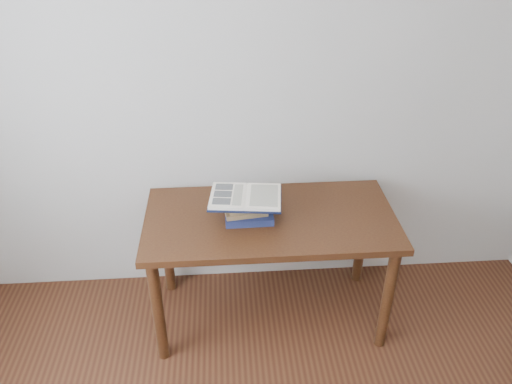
{
  "coord_description": "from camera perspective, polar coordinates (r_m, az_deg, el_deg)",
  "views": [
    {
      "loc": [
        -0.13,
        -0.71,
        2.16
      ],
      "look_at": [
        0.02,
        1.27,
        0.91
      ],
      "focal_mm": 35.0,
      "sensor_mm": 36.0,
      "label": 1
    }
  ],
  "objects": [
    {
      "name": "open_book",
      "position": [
        2.47,
        -1.19,
        -0.58
      ],
      "size": [
        0.38,
        0.29,
        0.03
      ],
      "rotation": [
        0.0,
        0.0,
        -0.12
      ],
      "color": "black",
      "rests_on": "book_stack"
    },
    {
      "name": "desk",
      "position": [
        2.63,
        1.63,
        -4.6
      ],
      "size": [
        1.29,
        0.65,
        0.69
      ],
      "color": "#442711",
      "rests_on": "ground"
    },
    {
      "name": "book_stack",
      "position": [
        2.53,
        -0.88,
        -1.82
      ],
      "size": [
        0.26,
        0.2,
        0.12
      ],
      "color": "#171E46",
      "rests_on": "desk"
    },
    {
      "name": "room_shell",
      "position": [
        0.9,
        -0.24,
        -4.49
      ],
      "size": [
        3.54,
        3.54,
        2.62
      ],
      "color": "beige",
      "rests_on": "ground"
    }
  ]
}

